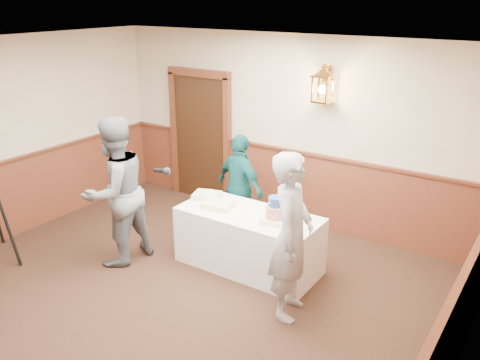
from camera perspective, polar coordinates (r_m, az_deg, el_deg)
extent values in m
plane|color=black|center=(5.63, -13.22, -16.47)|extent=(7.00, 7.00, 0.00)
cube|color=#BDA88E|center=(7.57, 5.40, 5.50)|extent=(6.00, 0.02, 2.80)
cube|color=#BDA88E|center=(3.55, 21.47, -13.98)|extent=(0.02, 7.00, 2.80)
cube|color=white|center=(4.58, -16.07, 13.04)|extent=(6.00, 7.00, 0.02)
cube|color=brown|center=(7.81, 5.13, -0.57)|extent=(5.98, 0.04, 1.10)
cube|color=#542616|center=(7.61, 5.21, 3.41)|extent=(5.98, 0.07, 0.04)
cube|color=black|center=(8.47, -4.41, 4.67)|extent=(1.00, 0.06, 2.10)
cube|color=white|center=(6.47, 0.99, -6.78)|extent=(1.80, 0.80, 0.75)
cube|color=#F6E1BD|center=(6.08, 3.99, -4.44)|extent=(0.37, 0.37, 0.06)
cylinder|color=red|center=(6.04, 4.02, -3.55)|extent=(0.25, 0.25, 0.14)
cylinder|color=#254F98|center=(5.99, 4.05, -2.42)|extent=(0.17, 0.17, 0.11)
cube|color=#F9F495|center=(6.45, -2.47, -2.83)|extent=(0.42, 0.34, 0.08)
cube|color=#C2ECA6|center=(6.74, -3.74, -1.79)|extent=(0.41, 0.37, 0.08)
imported|color=slate|center=(6.58, -13.81, -1.31)|extent=(0.80, 0.99, 1.92)
cylinder|color=black|center=(5.60, -8.94, 1.06)|extent=(0.23, 0.10, 0.09)
sphere|color=black|center=(5.49, -8.21, 0.97)|extent=(0.08, 0.08, 0.08)
imported|color=#A0A0A6|center=(5.37, 5.80, -6.32)|extent=(0.61, 0.77, 1.85)
imported|color=#104B4C|center=(7.10, 0.04, -0.83)|extent=(0.96, 0.62, 1.52)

